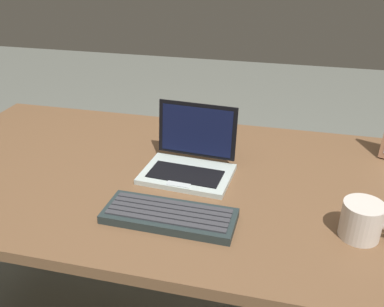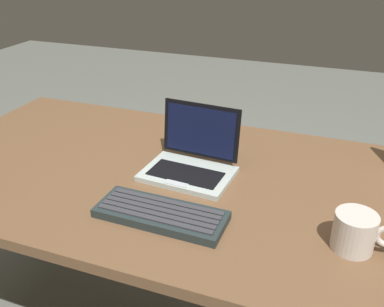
% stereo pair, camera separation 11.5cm
% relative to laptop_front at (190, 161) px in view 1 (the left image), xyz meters
% --- Properties ---
extents(desk, '(1.73, 0.82, 0.72)m').
position_rel_laptop_front_xyz_m(desk, '(0.03, -0.02, -0.11)').
color(desk, brown).
rests_on(desk, ground).
extents(laptop_front, '(0.26, 0.21, 0.19)m').
position_rel_laptop_front_xyz_m(laptop_front, '(0.00, 0.00, 0.00)').
color(laptop_front, '#B5C3BD').
rests_on(laptop_front, desk).
extents(external_keyboard, '(0.32, 0.13, 0.03)m').
position_rel_laptop_front_xyz_m(external_keyboard, '(0.01, -0.24, -0.03)').
color(external_keyboard, '#242F30').
rests_on(external_keyboard, desk).
extents(coffee_mug, '(0.14, 0.09, 0.09)m').
position_rel_laptop_front_xyz_m(coffee_mug, '(0.45, -0.19, 0.01)').
color(coffee_mug, beige).
rests_on(coffee_mug, desk).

